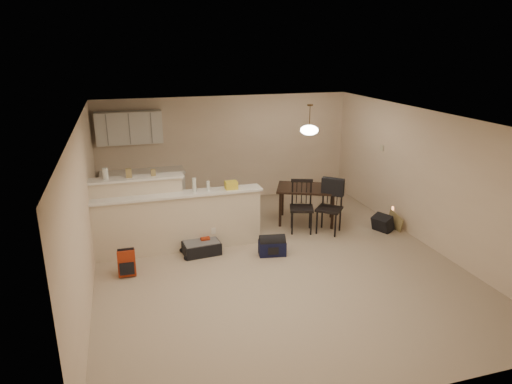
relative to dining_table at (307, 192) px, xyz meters
name	(u,v)px	position (x,y,z in m)	size (l,w,h in m)	color
room	(274,192)	(-1.26, -1.52, 0.57)	(7.00, 7.02, 2.50)	#B6A38C
breakfast_bar	(164,219)	(-3.02, -0.54, -0.07)	(3.08, 0.58, 1.39)	beige
upper_cabinets	(129,128)	(-3.46, 1.80, 1.22)	(1.40, 0.34, 0.70)	white
kitchen_counter	(144,192)	(-3.26, 1.67, -0.23)	(1.80, 0.60, 0.90)	white
thermostat	(382,148)	(1.72, 0.03, 0.82)	(0.02, 0.12, 0.12)	beige
jar	(105,174)	(-3.96, -0.40, 0.81)	(0.10, 0.10, 0.20)	silver
cereal_box	(129,173)	(-3.57, -0.40, 0.79)	(0.10, 0.07, 0.16)	#9A844F
small_box	(153,172)	(-3.15, -0.40, 0.77)	(0.08, 0.06, 0.12)	#9A844F
bottle_a	(194,185)	(-2.46, -0.62, 0.54)	(0.07, 0.07, 0.26)	silver
bottle_b	(208,186)	(-2.21, -0.62, 0.50)	(0.06, 0.06, 0.18)	silver
bag_lump	(231,185)	(-1.78, -0.62, 0.48)	(0.22, 0.18, 0.14)	#9A844F
dining_table	(307,192)	(0.00, 0.00, 0.00)	(1.46, 1.25, 0.77)	black
pendant_lamp	(309,130)	(0.00, 0.00, 1.31)	(0.36, 0.36, 0.62)	brown
dining_chair_near	(302,207)	(-0.30, -0.46, -0.15)	(0.46, 0.44, 1.05)	black
dining_chair_far	(329,207)	(0.20, -0.67, -0.15)	(0.47, 0.44, 1.07)	black
suitcase	(201,248)	(-2.42, -0.91, -0.57)	(0.65, 0.42, 0.22)	black
red_backpack	(127,263)	(-3.74, -1.36, -0.47)	(0.28, 0.18, 0.42)	#A52E12
navy_duffel	(272,248)	(-1.21, -1.32, -0.55)	(0.48, 0.26, 0.26)	#101333
black_daypack	(383,223)	(1.29, -0.91, -0.52)	(0.36, 0.26, 0.32)	black
cardboard_sheet	(395,222)	(1.59, -0.91, -0.51)	(0.44, 0.02, 0.34)	#9A844F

